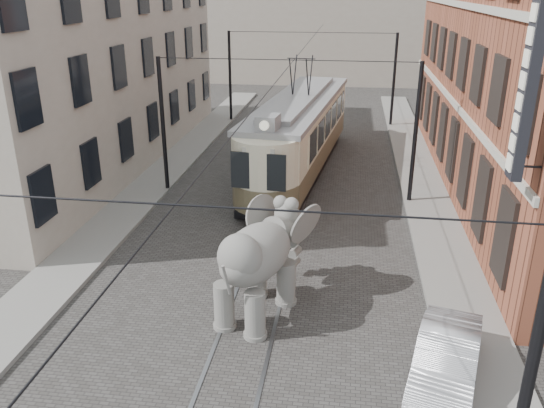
# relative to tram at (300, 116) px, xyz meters

# --- Properties ---
(ground) EXTENTS (120.00, 120.00, 0.00)m
(ground) POSITION_rel_tram_xyz_m (-0.08, -9.84, -2.80)
(ground) COLOR #3D3B38
(tram_rails) EXTENTS (1.54, 80.00, 0.02)m
(tram_rails) POSITION_rel_tram_xyz_m (-0.08, -9.84, -2.79)
(tram_rails) COLOR slate
(tram_rails) RESTS_ON ground
(sidewalk_right) EXTENTS (2.00, 60.00, 0.15)m
(sidewalk_right) POSITION_rel_tram_xyz_m (5.92, -9.84, -2.72)
(sidewalk_right) COLOR slate
(sidewalk_right) RESTS_ON ground
(sidewalk_left) EXTENTS (2.00, 60.00, 0.15)m
(sidewalk_left) POSITION_rel_tram_xyz_m (-6.58, -9.84, -2.72)
(sidewalk_left) COLOR slate
(sidewalk_left) RESTS_ON ground
(stucco_building) EXTENTS (7.00, 24.00, 10.00)m
(stucco_building) POSITION_rel_tram_xyz_m (-11.08, 0.16, 2.20)
(stucco_building) COLOR gray
(stucco_building) RESTS_ON ground
(distant_block) EXTENTS (28.00, 10.00, 14.00)m
(distant_block) POSITION_rel_tram_xyz_m (-0.08, 30.16, 4.20)
(distant_block) COLOR gray
(distant_block) RESTS_ON ground
(catenary) EXTENTS (11.00, 30.20, 6.00)m
(catenary) POSITION_rel_tram_xyz_m (-0.28, -4.84, 0.20)
(catenary) COLOR black
(catenary) RESTS_ON ground
(tram) EXTENTS (4.41, 14.34, 5.60)m
(tram) POSITION_rel_tram_xyz_m (0.00, 0.00, 0.00)
(tram) COLOR beige
(tram) RESTS_ON ground
(elephant) EXTENTS (4.14, 5.50, 2.99)m
(elephant) POSITION_rel_tram_xyz_m (0.04, -13.34, -1.30)
(elephant) COLOR slate
(elephant) RESTS_ON ground
(parked_car) EXTENTS (2.31, 4.14, 1.29)m
(parked_car) POSITION_rel_tram_xyz_m (4.89, -15.66, -2.15)
(parked_car) COLOR #A0A0A4
(parked_car) RESTS_ON ground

